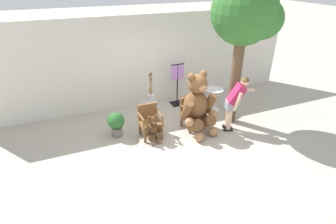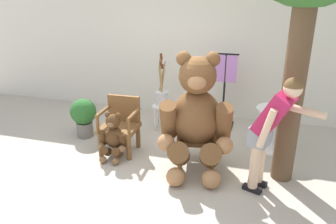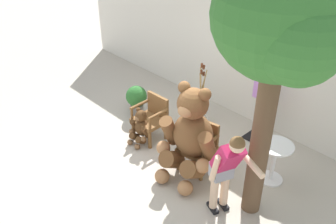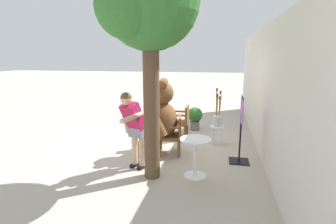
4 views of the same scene
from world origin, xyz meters
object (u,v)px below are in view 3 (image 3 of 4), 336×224
at_px(teddy_bear_large, 190,134).
at_px(teddy_bear_small, 141,127).
at_px(white_stool, 200,111).
at_px(clothing_display_stand, 261,106).
at_px(wooden_chair_right, 199,145).
at_px(person_visitor, 226,166).
at_px(brush_bucket, 201,97).
at_px(potted_plant, 137,99).
at_px(wooden_chair_left, 152,117).
at_px(patio_tree, 283,23).
at_px(round_side_table, 274,158).

height_order(teddy_bear_large, teddy_bear_small, teddy_bear_large).
distance_m(teddy_bear_large, teddy_bear_small, 1.32).
relative_size(teddy_bear_large, white_stool, 3.65).
height_order(teddy_bear_small, clothing_display_stand, clothing_display_stand).
relative_size(wooden_chair_right, person_visitor, 0.56).
bearing_deg(person_visitor, brush_bucket, 140.36).
bearing_deg(brush_bucket, potted_plant, -150.90).
bearing_deg(person_visitor, teddy_bear_large, 163.81).
xyz_separation_m(teddy_bear_small, clothing_display_stand, (1.42, 1.73, 0.36)).
bearing_deg(teddy_bear_small, wooden_chair_left, 90.48).
distance_m(white_stool, patio_tree, 3.52).
bearing_deg(teddy_bear_large, wooden_chair_right, 95.19).
xyz_separation_m(person_visitor, round_side_table, (0.09, 1.17, -0.46)).
distance_m(person_visitor, round_side_table, 1.26).
relative_size(teddy_bear_small, white_stool, 1.59).
distance_m(wooden_chair_left, clothing_display_stand, 2.04).
bearing_deg(teddy_bear_small, patio_tree, 2.28).
bearing_deg(patio_tree, clothing_display_stand, 123.51).
bearing_deg(wooden_chair_right, teddy_bear_small, -167.01).
bearing_deg(white_stool, wooden_chair_left, -111.29).
xyz_separation_m(patio_tree, clothing_display_stand, (-1.08, 1.63, -2.20)).
height_order(wooden_chair_right, white_stool, wooden_chair_right).
relative_size(white_stool, brush_bucket, 0.49).
xyz_separation_m(teddy_bear_small, potted_plant, (-0.82, 0.58, 0.04)).
height_order(patio_tree, clothing_display_stand, patio_tree).
xyz_separation_m(person_visitor, patio_tree, (0.30, 0.37, 2.01)).
relative_size(teddy_bear_small, brush_bucket, 0.78).
height_order(brush_bucket, potted_plant, brush_bucket).
xyz_separation_m(round_side_table, clothing_display_stand, (-0.87, 0.83, 0.27)).
bearing_deg(clothing_display_stand, wooden_chair_left, -134.52).
bearing_deg(round_side_table, brush_bucket, 169.80).
relative_size(teddy_bear_small, round_side_table, 1.02).
distance_m(teddy_bear_small, white_stool, 1.30).
bearing_deg(brush_bucket, clothing_display_stand, 24.71).
relative_size(person_visitor, clothing_display_stand, 1.12).
bearing_deg(patio_tree, teddy_bear_small, -177.72).
xyz_separation_m(white_stool, clothing_display_stand, (1.04, 0.48, 0.36)).
bearing_deg(potted_plant, wooden_chair_right, -8.38).
bearing_deg(clothing_display_stand, person_visitor, -68.63).
bearing_deg(potted_plant, brush_bucket, 29.10).
bearing_deg(clothing_display_stand, teddy_bear_small, -129.41).
bearing_deg(teddy_bear_small, brush_bucket, 73.33).
height_order(person_visitor, clothing_display_stand, person_visitor).
relative_size(patio_tree, potted_plant, 5.62).
bearing_deg(clothing_display_stand, teddy_bear_large, -95.92).
height_order(brush_bucket, round_side_table, brush_bucket).
relative_size(potted_plant, clothing_display_stand, 0.50).
bearing_deg(brush_bucket, person_visitor, -39.64).
bearing_deg(patio_tree, potted_plant, 171.75).
bearing_deg(teddy_bear_large, wooden_chair_left, 167.71).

